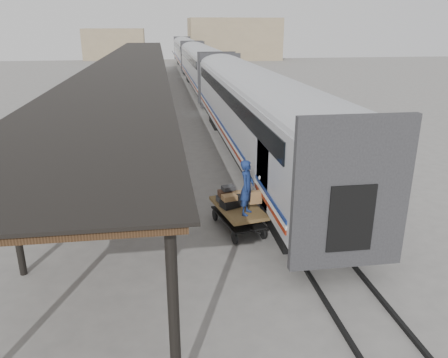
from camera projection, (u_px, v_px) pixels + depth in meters
The scene contains 11 objects.
ground at pixel (208, 230), 14.94m from camera, with size 160.00×160.00×0.00m, color slate.
train at pixel (202, 65), 46.00m from camera, with size 3.45×76.01×4.01m.
canopy at pixel (133, 59), 35.53m from camera, with size 4.90×64.30×4.15m.
rails at pixel (202, 90), 47.07m from camera, with size 1.54×150.00×0.12m.
building_far at pixel (234, 39), 88.29m from camera, with size 18.00×10.00×8.00m, color tan.
building_left at pixel (115, 44), 89.07m from camera, with size 12.00×8.00×6.00m, color tan.
baggage_cart at pixel (238, 212), 14.82m from camera, with size 1.73×2.61×0.86m.
suitcase_stack at pixel (232, 198), 14.95m from camera, with size 1.17×1.31×0.57m.
luggage_tug at pixel (138, 111), 32.68m from camera, with size 1.19×1.51×1.16m.
porter at pixel (247, 188), 13.86m from camera, with size 0.66×0.43×1.81m, color navy.
pedestrian at pixel (135, 117), 28.58m from camera, with size 1.11×0.46×1.89m, color black.
Camera 1 is at (-1.41, -13.43, 6.64)m, focal length 35.00 mm.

